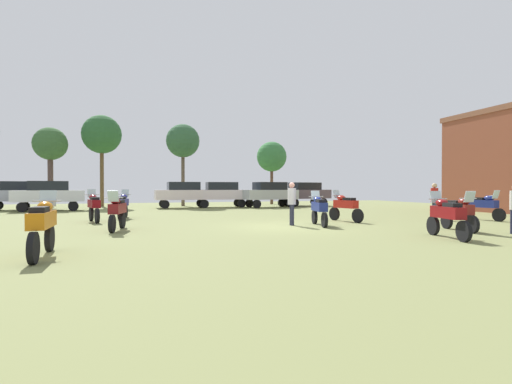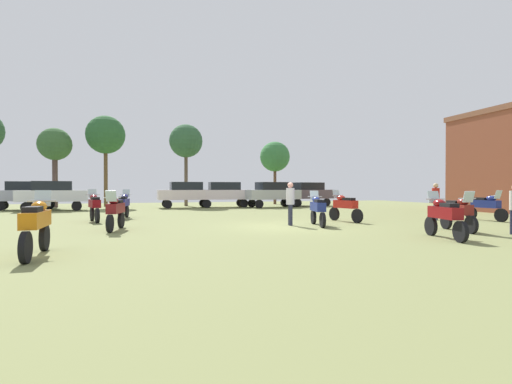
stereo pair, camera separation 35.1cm
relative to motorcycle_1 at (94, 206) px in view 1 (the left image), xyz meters
The scene contains 22 objects.
ground_plane 8.95m from the motorcycle_1, 28.82° to the right, with size 44.00×52.00×0.02m.
motorcycle_1 is the anchor object (origin of this frame).
motorcycle_3 8.92m from the motorcycle_1, 90.07° to the right, with size 0.62×2.31×1.50m.
motorcycle_4 4.08m from the motorcycle_1, 72.17° to the right, with size 0.68×2.13×1.46m.
motorcycle_5 11.50m from the motorcycle_1, 15.14° to the right, with size 0.75×2.11×1.46m.
motorcycle_6 1.97m from the motorcycle_1, 53.77° to the left, with size 0.64×2.15×1.47m.
motorcycle_7 10.09m from the motorcycle_1, 25.83° to the right, with size 0.72×2.14×1.44m.
motorcycle_8 15.10m from the motorcycle_1, 30.10° to the right, with size 0.71×2.05×1.45m.
motorcycle_9 14.32m from the motorcycle_1, 38.91° to the right, with size 0.75×2.21×1.46m.
motorcycle_10 18.31m from the motorcycle_1, 13.79° to the right, with size 0.62×2.17×1.45m.
car_1 13.62m from the motorcycle_1, 53.40° to the left, with size 4.33×1.88×2.00m.
car_2 12.03m from the motorcycle_1, 64.89° to the left, with size 4.38×2.01×2.00m.
car_3 10.30m from the motorcycle_1, 112.35° to the left, with size 4.54×2.51×2.00m.
car_4 15.33m from the motorcycle_1, 39.74° to the left, with size 4.50×2.36×2.00m.
car_5 18.93m from the motorcycle_1, 35.67° to the left, with size 4.55×2.55×2.00m.
car_6 12.97m from the motorcycle_1, 117.82° to the left, with size 4.56×2.58×2.00m.
person_2 8.98m from the motorcycle_1, 26.12° to the right, with size 0.37×0.37×1.78m.
person_3 16.07m from the motorcycle_1, 12.58° to the right, with size 0.43×0.43×1.78m.
tree_2 15.70m from the motorcycle_1, 108.69° to the left, with size 2.55×2.55×6.28m.
tree_3 15.63m from the motorcycle_1, 68.88° to the left, with size 2.82×2.82×6.96m.
tree_4 15.81m from the motorcycle_1, 94.43° to the left, with size 3.15×3.15×7.54m.
tree_5 20.69m from the motorcycle_1, 47.50° to the left, with size 2.82×2.82×5.90m.
Camera 1 is at (-5.63, -14.02, 1.58)m, focal length 26.19 mm.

